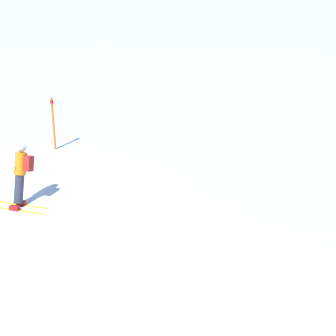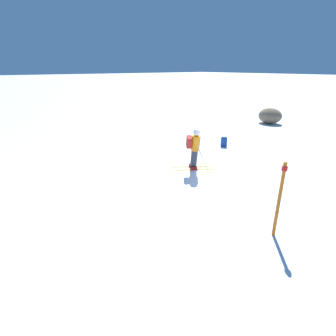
# 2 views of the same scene
# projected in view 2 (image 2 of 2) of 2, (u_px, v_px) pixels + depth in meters

# --- Properties ---
(ground_plane) EXTENTS (300.00, 300.00, 0.00)m
(ground_plane) POSITION_uv_depth(u_px,v_px,m) (215.00, 177.00, 9.99)
(ground_plane) COLOR white
(skier) EXTENTS (1.52, 1.70, 1.83)m
(skier) POSITION_uv_depth(u_px,v_px,m) (194.00, 147.00, 10.24)
(skier) COLOR yellow
(skier) RESTS_ON ground
(spare_backpack) EXTENTS (0.36, 0.37, 0.50)m
(spare_backpack) POSITION_uv_depth(u_px,v_px,m) (224.00, 142.00, 13.81)
(spare_backpack) COLOR #194293
(spare_backpack) RESTS_ON ground
(exposed_boulder_0) EXTENTS (1.71, 1.45, 1.11)m
(exposed_boulder_0) POSITION_uv_depth(u_px,v_px,m) (270.00, 116.00, 19.32)
(exposed_boulder_0) COLOR #7A664C
(exposed_boulder_0) RESTS_ON ground
(trail_marker) EXTENTS (0.13, 0.13, 1.95)m
(trail_marker) POSITION_uv_depth(u_px,v_px,m) (280.00, 197.00, 6.20)
(trail_marker) COLOR orange
(trail_marker) RESTS_ON ground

